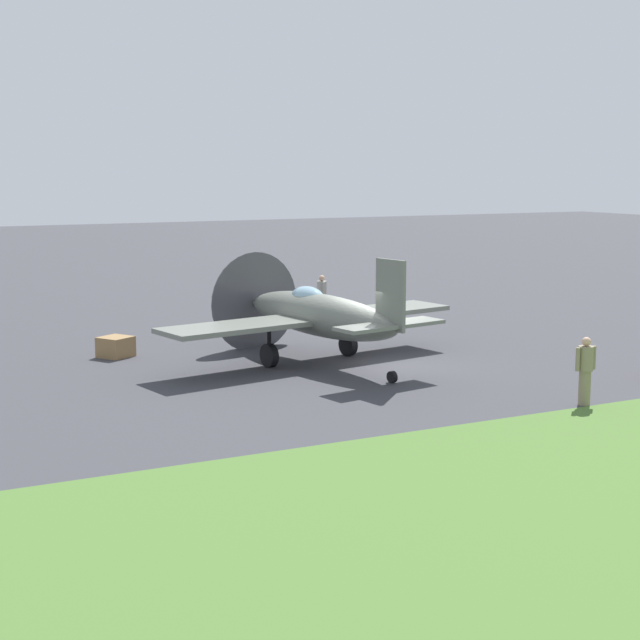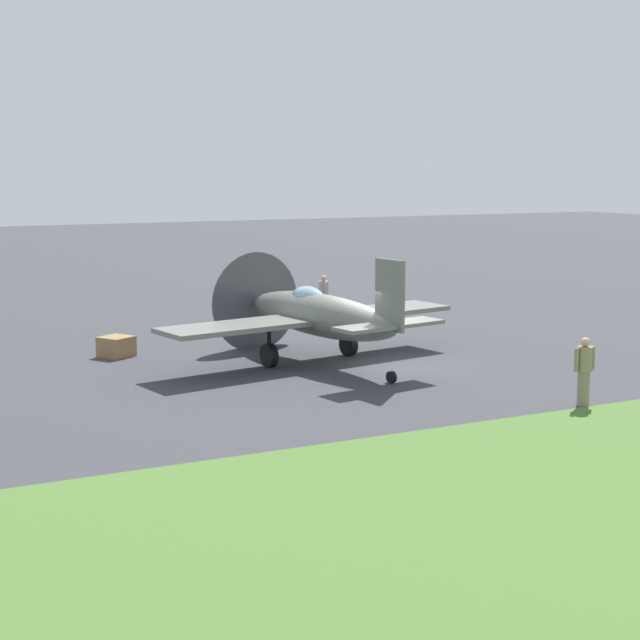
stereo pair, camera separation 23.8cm
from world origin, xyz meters
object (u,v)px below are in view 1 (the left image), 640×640
(ground_crew_mechanic, at_px, (322,296))
(ground_crew_chief, at_px, (585,369))
(airplane_lead, at_px, (317,315))
(supply_crate, at_px, (116,347))

(ground_crew_mechanic, bearing_deg, ground_crew_chief, -172.32)
(ground_crew_chief, bearing_deg, airplane_lead, -65.74)
(airplane_lead, height_order, ground_crew_chief, airplane_lead)
(ground_crew_mechanic, xyz_separation_m, supply_crate, (-9.41, -4.03, -0.59))
(ground_crew_chief, height_order, ground_crew_mechanic, same)
(ground_crew_chief, distance_m, supply_crate, 14.54)
(ground_crew_chief, height_order, supply_crate, ground_crew_chief)
(airplane_lead, height_order, ground_crew_mechanic, airplane_lead)
(airplane_lead, relative_size, ground_crew_mechanic, 5.85)
(ground_crew_chief, relative_size, supply_crate, 1.92)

